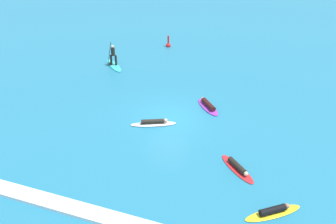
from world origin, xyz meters
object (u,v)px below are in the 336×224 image
(surfer_on_purple_board, at_px, (208,106))
(marker_buoy, at_px, (168,45))
(surfer_on_yellow_board, at_px, (273,211))
(surfer_on_white_board, at_px, (154,123))
(surfer_on_teal_board, at_px, (114,61))
(surfer_on_red_board, at_px, (238,168))

(surfer_on_purple_board, xyz_separation_m, marker_buoy, (-6.41, 9.77, 0.04))
(surfer_on_yellow_board, height_order, marker_buoy, marker_buoy)
(surfer_on_yellow_board, relative_size, marker_buoy, 2.29)
(surfer_on_purple_board, bearing_deg, surfer_on_white_board, 98.19)
(surfer_on_purple_board, bearing_deg, surfer_on_yellow_board, 169.98)
(surfer_on_purple_board, bearing_deg, marker_buoy, -9.06)
(surfer_on_white_board, bearing_deg, surfer_on_yellow_board, -57.51)
(surfer_on_teal_board, xyz_separation_m, surfer_on_yellow_board, (14.61, -12.63, -0.29))
(surfer_on_teal_board, distance_m, surfer_on_purple_board, 10.05)
(surfer_on_red_board, bearing_deg, surfer_on_yellow_board, -6.93)
(surfer_on_red_board, distance_m, surfer_on_white_board, 6.47)
(marker_buoy, bearing_deg, surfer_on_red_board, -58.50)
(surfer_on_teal_board, distance_m, surfer_on_white_board, 9.80)
(marker_buoy, bearing_deg, surfer_on_purple_board, -56.74)
(surfer_on_teal_board, distance_m, surfer_on_red_board, 15.92)
(surfer_on_teal_board, bearing_deg, surfer_on_yellow_board, -177.31)
(surfer_on_red_board, distance_m, surfer_on_yellow_board, 3.45)
(surfer_on_purple_board, distance_m, surfer_on_yellow_board, 10.14)
(surfer_on_red_board, bearing_deg, surfer_on_white_board, -160.89)
(surfer_on_purple_board, bearing_deg, surfer_on_red_board, 166.13)
(surfer_on_teal_board, height_order, surfer_on_white_board, surfer_on_teal_board)
(surfer_on_red_board, xyz_separation_m, surfer_on_white_board, (-5.91, 2.65, 0.00))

